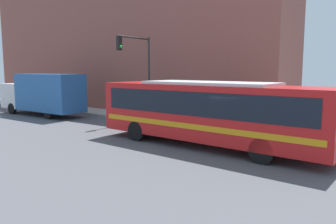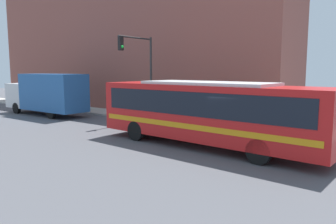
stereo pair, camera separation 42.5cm
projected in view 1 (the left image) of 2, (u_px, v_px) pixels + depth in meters
The scene contains 9 objects.
ground_plane at pixel (248, 154), 14.09m from camera, with size 120.00×120.00×0.00m, color #515156.
sidewalk at pixel (65, 108), 30.28m from camera, with size 2.71×70.00×0.12m.
building_facade at pixel (121, 44), 31.28m from camera, with size 6.00×31.88×12.16m.
city_bus at pixel (208, 109), 15.20m from camera, with size 3.27×11.50×3.05m.
delivery_truck at pixel (43, 93), 25.68m from camera, with size 2.28×8.25×3.28m.
fire_hydrant at pixel (209, 119), 20.79m from camera, with size 0.23×0.32×0.77m.
traffic_light_pole at pixel (139, 63), 22.45m from camera, with size 3.28×0.35×5.75m.
parking_meter at pixel (143, 106), 23.85m from camera, with size 0.14×0.14×1.20m.
pedestrian_near_corner at pixel (167, 105), 23.68m from camera, with size 0.34×0.34×1.78m.
Camera 1 is at (-13.21, -5.13, 3.59)m, focal length 35.00 mm.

